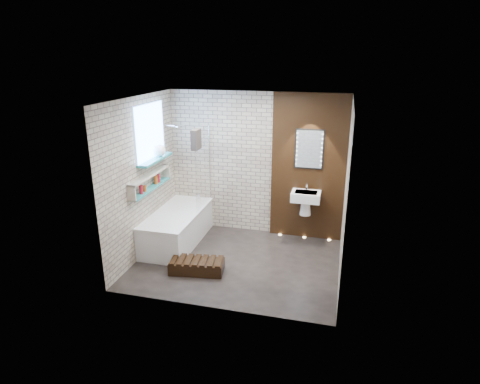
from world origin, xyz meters
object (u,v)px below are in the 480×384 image
(bathtub, at_px, (177,227))
(walnut_step, at_px, (197,266))
(washbasin, at_px, (306,199))
(led_mirror, at_px, (309,149))
(bath_screen, at_px, (203,168))

(bathtub, bearing_deg, walnut_step, -52.72)
(washbasin, distance_m, walnut_step, 2.24)
(washbasin, relative_size, led_mirror, 0.83)
(led_mirror, bearing_deg, bathtub, -160.22)
(bath_screen, distance_m, walnut_step, 1.83)
(led_mirror, height_order, walnut_step, led_mirror)
(bathtub, xyz_separation_m, bath_screen, (0.35, 0.44, 0.99))
(bath_screen, height_order, walnut_step, bath_screen)
(bathtub, bearing_deg, washbasin, 16.01)
(bath_screen, distance_m, led_mirror, 1.89)
(bathtub, xyz_separation_m, washbasin, (2.17, 0.62, 0.50))
(washbasin, bearing_deg, bathtub, -163.99)
(bathtub, relative_size, washbasin, 3.00)
(bathtub, bearing_deg, bath_screen, 51.10)
(bath_screen, bearing_deg, led_mirror, 10.66)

